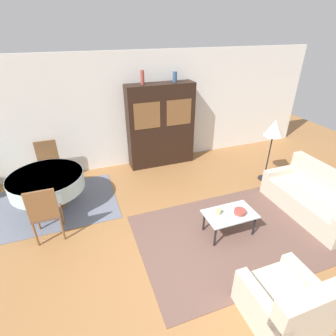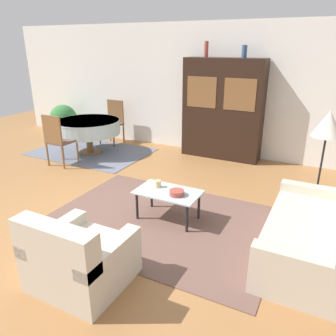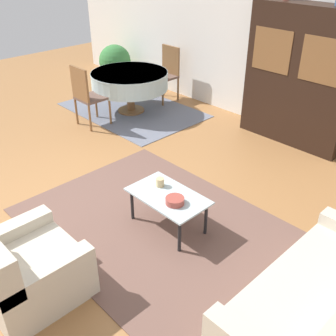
{
  "view_description": "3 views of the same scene",
  "coord_description": "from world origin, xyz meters",
  "px_view_note": "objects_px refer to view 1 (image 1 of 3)",
  "views": [
    {
      "loc": [
        -1.19,
        -2.41,
        3.19
      ],
      "look_at": [
        0.2,
        1.4,
        0.95
      ],
      "focal_mm": 28.0,
      "sensor_mm": 36.0,
      "label": 1
    },
    {
      "loc": [
        2.78,
        -3.06,
        2.26
      ],
      "look_at": [
        0.97,
        0.48,
        0.75
      ],
      "focal_mm": 35.0,
      "sensor_mm": 36.0,
      "label": 2
    },
    {
      "loc": [
        3.44,
        -1.9,
        2.77
      ],
      "look_at": [
        0.97,
        0.48,
        0.75
      ],
      "focal_mm": 42.0,
      "sensor_mm": 36.0,
      "label": 3
    }
  ],
  "objects_px": {
    "dining_chair_far": "(48,162)",
    "dining_table": "(47,182)",
    "cup": "(218,211)",
    "vase_tall": "(142,77)",
    "armchair": "(287,304)",
    "floor_lamp": "(274,130)",
    "dining_chair_near": "(45,211)",
    "couch": "(315,199)",
    "bowl": "(240,212)",
    "vase_short": "(175,77)",
    "display_cabinet": "(161,126)",
    "coffee_table": "(230,216)"
  },
  "relations": [
    {
      "from": "dining_chair_far",
      "to": "dining_table",
      "type": "bearing_deg",
      "value": 90.0
    },
    {
      "from": "cup",
      "to": "vase_tall",
      "type": "relative_size",
      "value": 0.32
    },
    {
      "from": "armchair",
      "to": "floor_lamp",
      "type": "bearing_deg",
      "value": 55.56
    },
    {
      "from": "dining_chair_near",
      "to": "couch",
      "type": "bearing_deg",
      "value": -11.45
    },
    {
      "from": "dining_chair_near",
      "to": "vase_tall",
      "type": "height_order",
      "value": "vase_tall"
    },
    {
      "from": "dining_chair_near",
      "to": "floor_lamp",
      "type": "height_order",
      "value": "floor_lamp"
    },
    {
      "from": "cup",
      "to": "dining_table",
      "type": "bearing_deg",
      "value": 146.75
    },
    {
      "from": "vase_tall",
      "to": "bowl",
      "type": "bearing_deg",
      "value": -74.9
    },
    {
      "from": "bowl",
      "to": "vase_short",
      "type": "height_order",
      "value": "vase_short"
    },
    {
      "from": "couch",
      "to": "cup",
      "type": "relative_size",
      "value": 18.59
    },
    {
      "from": "armchair",
      "to": "dining_chair_near",
      "type": "distance_m",
      "value": 3.66
    },
    {
      "from": "couch",
      "to": "display_cabinet",
      "type": "distance_m",
      "value": 3.66
    },
    {
      "from": "armchair",
      "to": "vase_tall",
      "type": "relative_size",
      "value": 2.89
    },
    {
      "from": "couch",
      "to": "armchair",
      "type": "bearing_deg",
      "value": 127.01
    },
    {
      "from": "dining_chair_far",
      "to": "display_cabinet",
      "type": "bearing_deg",
      "value": -176.23
    },
    {
      "from": "couch",
      "to": "armchair",
      "type": "height_order",
      "value": "couch"
    },
    {
      "from": "bowl",
      "to": "armchair",
      "type": "bearing_deg",
      "value": -102.59
    },
    {
      "from": "dining_chair_far",
      "to": "bowl",
      "type": "relative_size",
      "value": 5.19
    },
    {
      "from": "coffee_table",
      "to": "vase_tall",
      "type": "height_order",
      "value": "vase_tall"
    },
    {
      "from": "cup",
      "to": "vase_short",
      "type": "height_order",
      "value": "vase_short"
    },
    {
      "from": "vase_tall",
      "to": "vase_short",
      "type": "bearing_deg",
      "value": 0.0
    },
    {
      "from": "coffee_table",
      "to": "bowl",
      "type": "distance_m",
      "value": 0.18
    },
    {
      "from": "couch",
      "to": "coffee_table",
      "type": "distance_m",
      "value": 1.84
    },
    {
      "from": "cup",
      "to": "vase_tall",
      "type": "bearing_deg",
      "value": 99.02
    },
    {
      "from": "dining_table",
      "to": "dining_chair_far",
      "type": "height_order",
      "value": "dining_chair_far"
    },
    {
      "from": "armchair",
      "to": "couch",
      "type": "bearing_deg",
      "value": 37.01
    },
    {
      "from": "coffee_table",
      "to": "display_cabinet",
      "type": "distance_m",
      "value": 2.97
    },
    {
      "from": "dining_chair_near",
      "to": "floor_lamp",
      "type": "xyz_separation_m",
      "value": [
        4.63,
        0.36,
        0.64
      ]
    },
    {
      "from": "cup",
      "to": "vase_short",
      "type": "bearing_deg",
      "value": 83.73
    },
    {
      "from": "coffee_table",
      "to": "bowl",
      "type": "height_order",
      "value": "bowl"
    },
    {
      "from": "display_cabinet",
      "to": "vase_short",
      "type": "relative_size",
      "value": 8.76
    },
    {
      "from": "vase_tall",
      "to": "dining_table",
      "type": "bearing_deg",
      "value": -154.18
    },
    {
      "from": "couch",
      "to": "vase_short",
      "type": "xyz_separation_m",
      "value": [
        -1.71,
        2.93,
        1.84
      ]
    },
    {
      "from": "dining_chair_far",
      "to": "vase_short",
      "type": "xyz_separation_m",
      "value": [
        2.99,
        0.17,
        1.56
      ]
    },
    {
      "from": "floor_lamp",
      "to": "cup",
      "type": "xyz_separation_m",
      "value": [
        -1.95,
        -1.21,
        -0.75
      ]
    },
    {
      "from": "armchair",
      "to": "vase_tall",
      "type": "height_order",
      "value": "vase_tall"
    },
    {
      "from": "cup",
      "to": "vase_tall",
      "type": "xyz_separation_m",
      "value": [
        -0.45,
        2.83,
        1.7
      ]
    },
    {
      "from": "display_cabinet",
      "to": "floor_lamp",
      "type": "distance_m",
      "value": 2.58
    },
    {
      "from": "dining_table",
      "to": "cup",
      "type": "xyz_separation_m",
      "value": [
        2.68,
        -1.75,
        -0.12
      ]
    },
    {
      "from": "bowl",
      "to": "dining_table",
      "type": "bearing_deg",
      "value": 148.27
    },
    {
      "from": "vase_tall",
      "to": "vase_short",
      "type": "relative_size",
      "value": 1.31
    },
    {
      "from": "vase_tall",
      "to": "display_cabinet",
      "type": "bearing_deg",
      "value": -0.13
    },
    {
      "from": "coffee_table",
      "to": "floor_lamp",
      "type": "distance_m",
      "value": 2.33
    },
    {
      "from": "display_cabinet",
      "to": "dining_chair_near",
      "type": "height_order",
      "value": "display_cabinet"
    },
    {
      "from": "coffee_table",
      "to": "vase_tall",
      "type": "bearing_deg",
      "value": 102.46
    },
    {
      "from": "armchair",
      "to": "dining_table",
      "type": "bearing_deg",
      "value": 128.47
    },
    {
      "from": "bowl",
      "to": "vase_tall",
      "type": "xyz_separation_m",
      "value": [
        -0.79,
        2.94,
        1.71
      ]
    },
    {
      "from": "armchair",
      "to": "floor_lamp",
      "type": "distance_m",
      "value": 3.56
    },
    {
      "from": "dining_chair_far",
      "to": "couch",
      "type": "bearing_deg",
      "value": 149.6
    },
    {
      "from": "couch",
      "to": "cup",
      "type": "bearing_deg",
      "value": 87.14
    }
  ]
}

